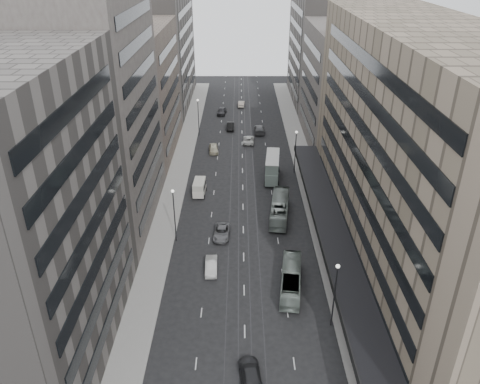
{
  "coord_description": "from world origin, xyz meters",
  "views": [
    {
      "loc": [
        -0.55,
        -44.54,
        37.54
      ],
      "look_at": [
        -0.5,
        15.4,
        6.18
      ],
      "focal_mm": 35.0,
      "sensor_mm": 36.0,
      "label": 1
    }
  ],
  "objects_px": {
    "panel_van": "(199,187)",
    "sedan_2": "(222,232)",
    "double_decker": "(272,167)",
    "sedan_1": "(211,266)",
    "bus_near": "(291,279)",
    "bus_far": "(280,208)"
  },
  "relations": [
    {
      "from": "panel_van",
      "to": "sedan_2",
      "type": "relative_size",
      "value": 0.85
    },
    {
      "from": "double_decker",
      "to": "sedan_1",
      "type": "distance_m",
      "value": 29.08
    },
    {
      "from": "bus_near",
      "to": "double_decker",
      "type": "distance_m",
      "value": 31.01
    },
    {
      "from": "bus_far",
      "to": "sedan_1",
      "type": "distance_m",
      "value": 17.09
    },
    {
      "from": "double_decker",
      "to": "sedan_2",
      "type": "distance_m",
      "value": 21.12
    },
    {
      "from": "sedan_2",
      "to": "bus_far",
      "type": "bearing_deg",
      "value": 35.95
    },
    {
      "from": "double_decker",
      "to": "sedan_2",
      "type": "relative_size",
      "value": 1.7
    },
    {
      "from": "bus_near",
      "to": "bus_far",
      "type": "relative_size",
      "value": 0.9
    },
    {
      "from": "panel_van",
      "to": "sedan_2",
      "type": "xyz_separation_m",
      "value": [
        4.21,
        -13.08,
        -0.75
      ]
    },
    {
      "from": "double_decker",
      "to": "sedan_1",
      "type": "bearing_deg",
      "value": -104.01
    },
    {
      "from": "sedan_1",
      "to": "sedan_2",
      "type": "distance_m",
      "value": 8.23
    },
    {
      "from": "double_decker",
      "to": "panel_van",
      "type": "height_order",
      "value": "double_decker"
    },
    {
      "from": "bus_near",
      "to": "double_decker",
      "type": "bearing_deg",
      "value": -81.81
    },
    {
      "from": "sedan_2",
      "to": "double_decker",
      "type": "bearing_deg",
      "value": 69.22
    },
    {
      "from": "bus_near",
      "to": "bus_far",
      "type": "bearing_deg",
      "value": -82.31
    },
    {
      "from": "bus_near",
      "to": "sedan_2",
      "type": "distance_m",
      "value": 14.79
    },
    {
      "from": "sedan_1",
      "to": "double_decker",
      "type": "bearing_deg",
      "value": 68.83
    },
    {
      "from": "panel_van",
      "to": "sedan_1",
      "type": "height_order",
      "value": "panel_van"
    },
    {
      "from": "bus_far",
      "to": "panel_van",
      "type": "relative_size",
      "value": 2.56
    },
    {
      "from": "double_decker",
      "to": "sedan_1",
      "type": "relative_size",
      "value": 1.95
    },
    {
      "from": "bus_near",
      "to": "panel_van",
      "type": "bearing_deg",
      "value": -54.62
    },
    {
      "from": "bus_far",
      "to": "sedan_2",
      "type": "distance_m",
      "value": 10.59
    }
  ]
}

